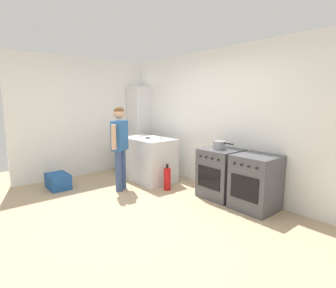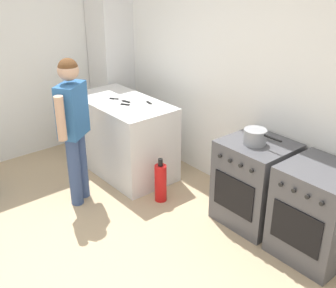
# 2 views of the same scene
# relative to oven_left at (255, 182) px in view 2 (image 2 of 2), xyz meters

# --- Properties ---
(ground_plane) EXTENTS (8.00, 8.00, 0.00)m
(ground_plane) POSITION_rel_oven_left_xyz_m (-0.35, -1.58, -0.43)
(ground_plane) COLOR tan
(back_wall) EXTENTS (6.00, 0.10, 2.60)m
(back_wall) POSITION_rel_oven_left_xyz_m (-0.35, 0.37, 0.87)
(back_wall) COLOR white
(back_wall) RESTS_ON ground
(side_wall_left) EXTENTS (0.10, 3.10, 2.60)m
(side_wall_left) POSITION_rel_oven_left_xyz_m (-2.95, -1.18, 0.87)
(side_wall_left) COLOR white
(side_wall_left) RESTS_ON ground
(counter_unit) EXTENTS (1.30, 0.70, 0.90)m
(counter_unit) POSITION_rel_oven_left_xyz_m (-1.70, -0.38, 0.02)
(counter_unit) COLOR silver
(counter_unit) RESTS_ON ground
(oven_left) EXTENTS (0.63, 0.62, 0.85)m
(oven_left) POSITION_rel_oven_left_xyz_m (0.00, 0.00, 0.00)
(oven_left) COLOR #4C4C51
(oven_left) RESTS_ON ground
(oven_right) EXTENTS (0.62, 0.62, 0.85)m
(oven_right) POSITION_rel_oven_left_xyz_m (0.68, -0.00, -0.00)
(oven_right) COLOR #4C4C51
(oven_right) RESTS_ON ground
(pot) EXTENTS (0.39, 0.21, 0.14)m
(pot) POSITION_rel_oven_left_xyz_m (-0.01, -0.05, 0.50)
(pot) COLOR gray
(pot) RESTS_ON oven_left
(knife_carving) EXTENTS (0.33, 0.10, 0.01)m
(knife_carving) POSITION_rel_oven_left_xyz_m (-1.33, -0.21, 0.48)
(knife_carving) COLOR silver
(knife_carving) RESTS_ON counter_unit
(knife_chef) EXTENTS (0.31, 0.11, 0.01)m
(knife_chef) POSITION_rel_oven_left_xyz_m (-1.72, -0.38, 0.48)
(knife_chef) COLOR silver
(knife_chef) RESTS_ON counter_unit
(knife_bread) EXTENTS (0.31, 0.21, 0.01)m
(knife_bread) POSITION_rel_oven_left_xyz_m (-1.89, -0.47, 0.48)
(knife_bread) COLOR silver
(knife_bread) RESTS_ON counter_unit
(knife_utility) EXTENTS (0.23, 0.16, 0.01)m
(knife_utility) POSITION_rel_oven_left_xyz_m (-1.51, -0.40, 0.48)
(knife_utility) COLOR silver
(knife_utility) RESTS_ON counter_unit
(person) EXTENTS (0.37, 0.48, 1.56)m
(person) POSITION_rel_oven_left_xyz_m (-1.44, -1.14, 0.49)
(person) COLOR #384C7A
(person) RESTS_ON ground
(fire_extinguisher) EXTENTS (0.13, 0.13, 0.50)m
(fire_extinguisher) POSITION_rel_oven_left_xyz_m (-0.87, -0.48, -0.21)
(fire_extinguisher) COLOR red
(fire_extinguisher) RESTS_ON ground
(larder_cabinet) EXTENTS (0.48, 0.44, 2.00)m
(larder_cabinet) POSITION_rel_oven_left_xyz_m (-2.65, 0.10, 0.57)
(larder_cabinet) COLOR silver
(larder_cabinet) RESTS_ON ground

